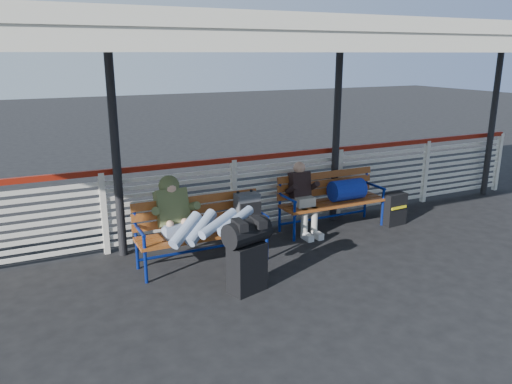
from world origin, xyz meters
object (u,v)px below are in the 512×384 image
traveler_man (200,221)px  suitcase_side (394,209)px  bench_left (216,220)px  bench_right (338,193)px  companion_person (303,197)px  luggage_stack (247,253)px

traveler_man → suitcase_side: (3.60, 0.47, -0.47)m
bench_left → bench_right: bench_left is taller
companion_person → suitcase_side: (1.60, -0.30, -0.32)m
bench_left → bench_right: size_ratio=1.00×
luggage_stack → bench_right: size_ratio=0.51×
bench_right → luggage_stack: bearing=-147.9°
luggage_stack → bench_left: bench_left is taller
bench_left → suitcase_side: bearing=2.1°
traveler_man → suitcase_side: 3.65m
bench_left → traveler_man: 0.51m
luggage_stack → traveler_man: 0.80m
luggage_stack → suitcase_side: size_ratio=1.69×
luggage_stack → bench_right: (2.32, 1.46, 0.10)m
luggage_stack → traveler_man: traveler_man is taller
suitcase_side → bench_left: bearing=177.9°
traveler_man → bench_left: bearing=44.7°
companion_person → suitcase_side: size_ratio=2.11×
luggage_stack → suitcase_side: (3.25, 1.15, -0.23)m
traveler_man → companion_person: traveler_man is taller
bench_left → traveler_man: traveler_man is taller
traveler_man → companion_person: bearing=20.9°
companion_person → suitcase_side: 1.66m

